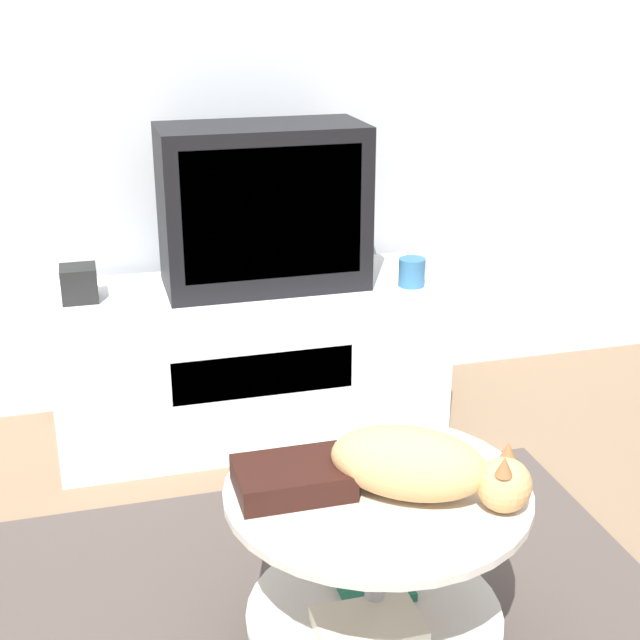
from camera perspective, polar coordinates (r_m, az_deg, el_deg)
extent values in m
cube|color=silver|center=(3.02, -6.24, 18.61)|extent=(8.00, 0.05, 2.60)
cube|color=white|center=(2.94, -4.57, -2.55)|extent=(1.23, 0.49, 0.50)
cube|color=silver|center=(2.70, -3.63, -3.52)|extent=(0.56, 0.01, 0.14)
cube|color=black|center=(2.81, -3.67, 7.24)|extent=(0.63, 0.31, 0.51)
cube|color=black|center=(2.66, -3.01, 6.78)|extent=(0.54, 0.01, 0.40)
cube|color=black|center=(2.81, -15.17, 2.26)|extent=(0.11, 0.11, 0.11)
cylinder|color=teal|center=(2.86, 5.89, 3.06)|extent=(0.08, 0.08, 0.09)
cylinder|color=#B7B7BC|center=(2.00, 3.54, -15.89)|extent=(0.04, 0.04, 0.40)
cylinder|color=beige|center=(2.06, 3.47, -18.15)|extent=(0.56, 0.56, 0.01)
cylinder|color=beige|center=(1.88, 3.68, -10.82)|extent=(0.64, 0.64, 0.02)
cube|color=beige|center=(1.98, 3.13, -18.99)|extent=(0.22, 0.15, 0.04)
cube|color=#1E664C|center=(2.10, 3.45, -16.58)|extent=(0.16, 0.14, 0.02)
cube|color=black|center=(1.85, -1.75, -10.07)|extent=(0.23, 0.16, 0.06)
ellipsoid|color=tan|center=(1.82, 5.69, -9.08)|extent=(0.37, 0.33, 0.14)
sphere|color=tan|center=(1.81, 11.70, -10.30)|extent=(0.11, 0.11, 0.11)
cone|color=#996038|center=(1.80, 11.95, -8.22)|extent=(0.04, 0.04, 0.04)
cone|color=#996038|center=(1.75, 11.72, -9.15)|extent=(0.04, 0.04, 0.04)
ellipsoid|color=#996038|center=(1.89, -0.81, -9.16)|extent=(0.16, 0.12, 0.05)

